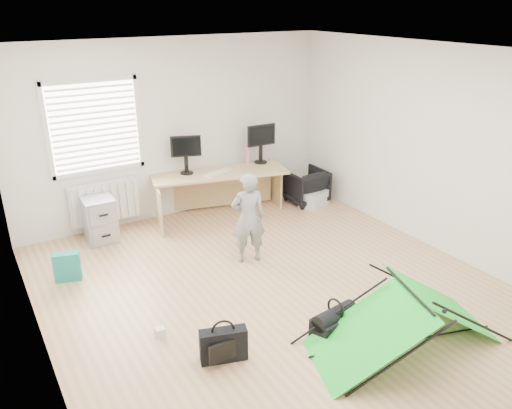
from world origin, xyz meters
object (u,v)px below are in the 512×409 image
filing_cabinet (99,218)px  person (248,218)px  office_chair (306,186)px  monitor_left (186,160)px  kite (405,317)px  duffel_bag (334,325)px  laptop_bag (223,345)px  thermos (248,155)px  storage_crate (314,199)px  monitor_right (261,149)px  desk (220,194)px

filing_cabinet → person: size_ratio=0.53×
office_chair → person: size_ratio=0.52×
monitor_left → kite: bearing=-62.5°
duffel_bag → laptop_bag: bearing=161.3°
thermos → storage_crate: bearing=-37.1°
thermos → laptop_bag: 3.99m
thermos → person: bearing=-120.5°
monitor_right → person: size_ratio=0.40×
desk → person: 1.59m
duffel_bag → kite: bearing=-51.0°
office_chair → storage_crate: bearing=94.7°
laptop_bag → thermos: bearing=74.0°
monitor_left → filing_cabinet: bearing=-156.3°
monitor_right → kite: bearing=-98.5°
thermos → office_chair: bearing=-27.3°
office_chair → person: (-1.85, -1.25, 0.32)m
office_chair → monitor_right: bearing=-27.4°
laptop_bag → filing_cabinet: bearing=113.0°
monitor_left → duffel_bag: size_ratio=0.93×
desk → thermos: 0.80m
laptop_bag → storage_crate: bearing=58.3°
thermos → person: 1.98m
person → laptop_bag: (-1.20, -1.56, -0.44)m
person → laptop_bag: bearing=70.4°
person → monitor_right: bearing=-108.6°
kite → monitor_left: bearing=114.6°
laptop_bag → duffel_bag: bearing=6.5°
monitor_right → storage_crate: monitor_right is taller
office_chair → storage_crate: size_ratio=1.36×
desk → person: (-0.39, -1.52, 0.25)m
desk → monitor_right: bearing=20.3°
thermos → duffel_bag: (-1.04, -3.49, -0.74)m
person → duffel_bag: person is taller
thermos → desk: bearing=-164.0°
desk → thermos: thermos is taller
kite → laptop_bag: bearing=174.0°
desk → filing_cabinet: 1.87m
filing_cabinet → office_chair: bearing=-4.6°
filing_cabinet → desk: bearing=-1.7°
desk → duffel_bag: size_ratio=4.24×
person → duffel_bag: bearing=106.5°
filing_cabinet → office_chair: 3.36m
thermos → laptop_bag: thermos is taller
monitor_left → storage_crate: 2.21m
kite → laptop_bag: kite is taller
monitor_right → thermos: bearing=157.3°
filing_cabinet → office_chair: size_ratio=1.02×
thermos → monitor_right: bearing=-25.0°
person → storage_crate: size_ratio=2.62×
desk → kite: bearing=-74.9°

